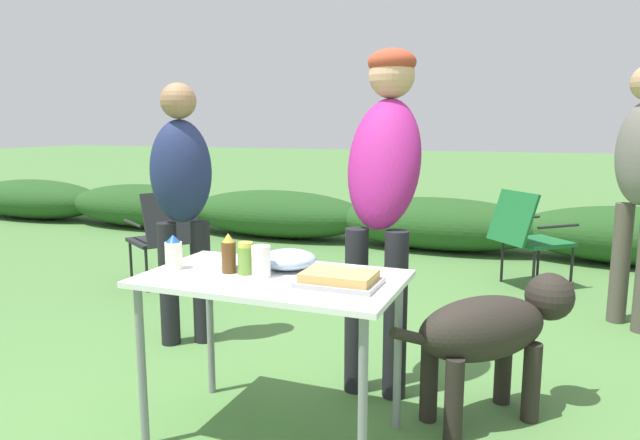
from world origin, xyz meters
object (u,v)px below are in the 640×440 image
beer_bottle (229,254)px  standing_person_in_red_jacket (384,176)px  mayo_bottle (174,253)px  food_tray (339,279)px  standing_person_in_olive_jacket (182,191)px  camp_chair_near_hedge (164,233)px  mixing_bowl (288,259)px  paper_cup_stack (261,262)px  relish_jar (246,259)px  folding_table (273,293)px  camp_chair_green_behind_table (528,233)px  plate_stack (228,263)px  dog (494,329)px

beer_bottle → standing_person_in_red_jacket: size_ratio=0.10×
mayo_bottle → food_tray: bearing=1.2°
standing_person_in_olive_jacket → camp_chair_near_hedge: bearing=98.7°
mixing_bowl → paper_cup_stack: paper_cup_stack is taller
relish_jar → folding_table: bearing=7.2°
mayo_bottle → standing_person_in_olive_jacket: size_ratio=0.10×
food_tray → camp_chair_near_hedge: 2.95m
standing_person_in_olive_jacket → mixing_bowl: bearing=-66.3°
camp_chair_green_behind_table → camp_chair_near_hedge: 3.10m
plate_stack → paper_cup_stack: (0.24, -0.13, 0.06)m
standing_person_in_olive_jacket → beer_bottle: bearing=-78.6°
camp_chair_near_hedge → folding_table: bearing=-101.4°
folding_table → mayo_bottle: size_ratio=7.08×
mixing_bowl → standing_person_in_red_jacket: (0.29, 0.56, 0.34)m
folding_table → camp_chair_near_hedge: camp_chair_near_hedge is taller
folding_table → dog: size_ratio=1.35×
camp_chair_green_behind_table → camp_chair_near_hedge: bearing=-111.0°
paper_cup_stack → mayo_bottle: size_ratio=0.87×
beer_bottle → camp_chair_near_hedge: bearing=132.8°
mixing_bowl → standing_person_in_olive_jacket: bearing=146.6°
standing_person_in_red_jacket → dog: 0.91m
food_tray → camp_chair_near_hedge: size_ratio=0.39×
mayo_bottle → dog: (1.35, 0.57, -0.38)m
standing_person_in_red_jacket → relish_jar: bearing=-121.6°
mayo_bottle → relish_jar: bearing=5.6°
paper_cup_stack → mayo_bottle: 0.43m
standing_person_in_red_jacket → mixing_bowl: bearing=-118.6°
dog → camp_chair_green_behind_table: bearing=133.6°
standing_person_in_red_jacket → camp_chair_near_hedge: bearing=151.3°
mayo_bottle → standing_person_in_olive_jacket: 1.04m
standing_person_in_olive_jacket → mayo_bottle: bearing=-90.5°
plate_stack → mixing_bowl: 0.29m
relish_jar → camp_chair_near_hedge: (-1.81, 1.87, -0.34)m
relish_jar → camp_chair_green_behind_table: 3.19m
paper_cup_stack → camp_chair_green_behind_table: (1.00, 2.99, -0.34)m
food_tray → mixing_bowl: mixing_bowl is taller
mixing_bowl → paper_cup_stack: bearing=-104.9°
mixing_bowl → standing_person_in_red_jacket: bearing=62.7°
plate_stack → standing_person_in_olive_jacket: bearing=135.9°
folding_table → relish_jar: relish_jar is taller
mixing_bowl → camp_chair_green_behind_table: (0.96, 2.82, -0.31)m
folding_table → standing_person_in_red_jacket: 0.88m
mayo_bottle → beer_bottle: 0.27m
standing_person_in_red_jacket → standing_person_in_olive_jacket: standing_person_in_red_jacket is taller
folding_table → plate_stack: plate_stack is taller
camp_chair_near_hedge → standing_person_in_olive_jacket: bearing=-106.0°
relish_jar → camp_chair_green_behind_table: (1.09, 2.97, -0.34)m
mixing_bowl → relish_jar: 0.20m
paper_cup_stack → camp_chair_near_hedge: paper_cup_stack is taller
mixing_bowl → mayo_bottle: 0.51m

